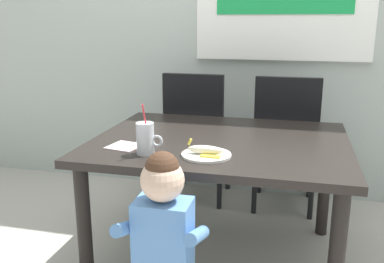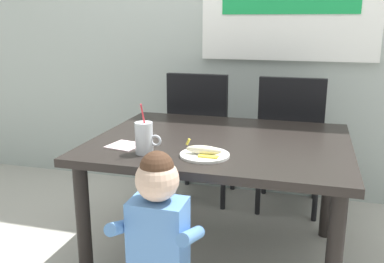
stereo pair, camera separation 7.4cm
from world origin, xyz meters
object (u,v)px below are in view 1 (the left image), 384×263
object	(u,v)px
toddler_standing	(163,228)
dining_chair_left	(197,130)
dining_chair_right	(286,136)
milk_cup	(146,140)
paper_napkin	(125,146)
snack_plate	(206,155)
dining_table	(220,155)
peeled_banana	(206,150)

from	to	relation	value
toddler_standing	dining_chair_left	bearing A→B (deg)	98.07
dining_chair_right	milk_cup	xyz separation A→B (m)	(-0.62, -1.08, 0.23)
dining_chair_right	toddler_standing	distance (m)	1.50
milk_cup	paper_napkin	xyz separation A→B (m)	(-0.14, 0.09, -0.06)
snack_plate	toddler_standing	bearing A→B (deg)	-102.63
dining_table	toddler_standing	xyz separation A→B (m)	(-0.10, -0.69, -0.09)
dining_table	dining_chair_left	xyz separation A→B (m)	(-0.31, 0.76, -0.08)
toddler_standing	snack_plate	bearing A→B (deg)	77.37
toddler_standing	milk_cup	size ratio (longest dim) A/B	3.40
toddler_standing	paper_napkin	distance (m)	0.59
dining_chair_left	paper_napkin	world-z (taller)	dining_chair_left
dining_chair_right	snack_plate	bearing A→B (deg)	72.27
paper_napkin	dining_table	bearing A→B (deg)	29.55
dining_chair_right	paper_napkin	xyz separation A→B (m)	(-0.76, -1.00, 0.16)
dining_chair_left	peeled_banana	size ratio (longest dim) A/B	5.57
dining_table	paper_napkin	xyz separation A→B (m)	(-0.44, -0.25, 0.09)
dining_chair_left	paper_napkin	size ratio (longest dim) A/B	6.40
toddler_standing	paper_napkin	xyz separation A→B (m)	(-0.34, 0.44, 0.18)
milk_cup	paper_napkin	size ratio (longest dim) A/B	1.64
paper_napkin	snack_plate	bearing A→B (deg)	-7.23
dining_table	dining_chair_right	size ratio (longest dim) A/B	1.37
peeled_banana	dining_table	bearing A→B (deg)	87.94
toddler_standing	dining_table	bearing A→B (deg)	81.81
peeled_banana	paper_napkin	xyz separation A→B (m)	(-0.43, 0.06, -0.03)
dining_chair_left	peeled_banana	distance (m)	1.13
toddler_standing	snack_plate	world-z (taller)	toddler_standing
toddler_standing	peeled_banana	world-z (taller)	toddler_standing
paper_napkin	toddler_standing	bearing A→B (deg)	-52.80
toddler_standing	snack_plate	distance (m)	0.44
toddler_standing	milk_cup	distance (m)	0.47
dining_chair_left	toddler_standing	world-z (taller)	dining_chair_left
peeled_banana	paper_napkin	bearing A→B (deg)	171.42
dining_chair_left	dining_chair_right	size ratio (longest dim) A/B	1.00
toddler_standing	peeled_banana	xyz separation A→B (m)	(0.09, 0.38, 0.21)
dining_table	peeled_banana	bearing A→B (deg)	-92.06
dining_chair_right	toddler_standing	size ratio (longest dim) A/B	1.15
dining_chair_right	snack_plate	distance (m)	1.11
dining_table	snack_plate	size ratio (longest dim) A/B	5.73
dining_chair_right	peeled_banana	world-z (taller)	dining_chair_right
milk_cup	dining_chair_left	bearing A→B (deg)	90.64
dining_chair_right	dining_table	bearing A→B (deg)	66.60
milk_cup	snack_plate	bearing A→B (deg)	7.27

